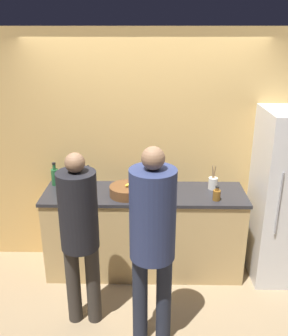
% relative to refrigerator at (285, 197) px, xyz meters
% --- Properties ---
extents(ground_plane, '(14.00, 14.00, 0.00)m').
position_rel_refrigerator_xyz_m(ground_plane, '(-1.47, -0.32, -0.92)').
color(ground_plane, '#9E8460').
extents(wall_back, '(5.20, 0.06, 2.60)m').
position_rel_refrigerator_xyz_m(wall_back, '(-1.47, 0.35, 0.38)').
color(wall_back, '#E0B266').
rests_on(wall_back, ground_plane).
extents(counter, '(2.13, 0.65, 0.95)m').
position_rel_refrigerator_xyz_m(counter, '(-1.47, 0.04, -0.44)').
color(counter, tan).
rests_on(counter, ground_plane).
extents(refrigerator, '(0.61, 0.69, 1.85)m').
position_rel_refrigerator_xyz_m(refrigerator, '(0.00, 0.00, 0.00)').
color(refrigerator, white).
rests_on(refrigerator, ground_plane).
extents(person_left, '(0.33, 0.33, 1.66)m').
position_rel_refrigerator_xyz_m(person_left, '(-2.02, -0.77, 0.05)').
color(person_left, '#38332D').
rests_on(person_left, ground_plane).
extents(person_center, '(0.37, 0.37, 1.78)m').
position_rel_refrigerator_xyz_m(person_center, '(-1.39, -1.00, 0.15)').
color(person_center, '#232838').
rests_on(person_center, ground_plane).
extents(fruit_bowl, '(0.36, 0.36, 0.15)m').
position_rel_refrigerator_xyz_m(fruit_bowl, '(-1.65, -0.05, 0.08)').
color(fruit_bowl, brown).
rests_on(fruit_bowl, counter).
extents(utensil_crock, '(0.10, 0.10, 0.27)m').
position_rel_refrigerator_xyz_m(utensil_crock, '(-0.74, 0.13, 0.10)').
color(utensil_crock, silver).
rests_on(utensil_crock, counter).
extents(bottle_green, '(0.08, 0.08, 0.26)m').
position_rel_refrigerator_xyz_m(bottle_green, '(-2.46, 0.21, 0.13)').
color(bottle_green, '#236033').
rests_on(bottle_green, counter).
extents(bottle_clear, '(0.05, 0.05, 0.21)m').
position_rel_refrigerator_xyz_m(bottle_clear, '(-2.10, 0.27, 0.11)').
color(bottle_clear, silver).
rests_on(bottle_clear, counter).
extents(bottle_amber, '(0.08, 0.08, 0.15)m').
position_rel_refrigerator_xyz_m(bottle_amber, '(-0.74, -0.15, 0.09)').
color(bottle_amber, brown).
rests_on(bottle_amber, counter).
extents(cup_blue, '(0.09, 0.09, 0.09)m').
position_rel_refrigerator_xyz_m(cup_blue, '(-1.57, 0.23, 0.08)').
color(cup_blue, '#335184').
rests_on(cup_blue, counter).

